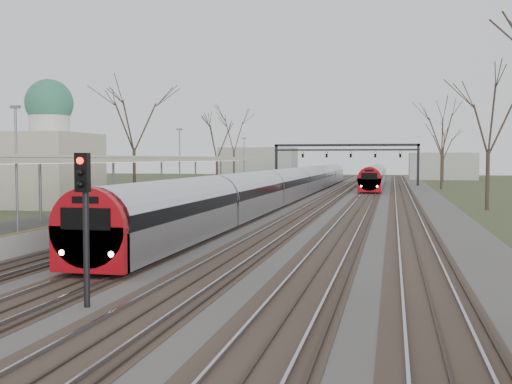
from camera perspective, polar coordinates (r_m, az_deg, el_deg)
track_bed at (r=64.46m, az=6.05°, el=-0.48°), size 24.00×160.00×0.22m
platform at (r=49.29m, az=-6.95°, el=-1.04°), size 3.50×69.00×1.00m
canopy at (r=44.93m, az=-8.86°, el=2.93°), size 4.10×50.00×3.11m
dome_building at (r=55.06m, az=-19.38°, el=2.59°), size 10.00×8.00×10.30m
signal_gantry at (r=94.22m, az=8.00°, el=3.55°), size 21.00×0.59×6.08m
tree_west_far at (r=61.96m, az=-10.82°, el=6.71°), size 5.50×5.50×11.33m
tree_east_far at (r=51.58m, az=19.99°, el=6.52°), size 5.00×5.00×10.30m
train_near at (r=64.25m, az=3.56°, el=0.78°), size 2.62×90.21×3.05m
train_far at (r=92.73m, az=10.52°, el=1.42°), size 2.62×45.21×3.05m
signal_post at (r=17.02m, az=-15.00°, el=-1.25°), size 0.35×0.45×4.10m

